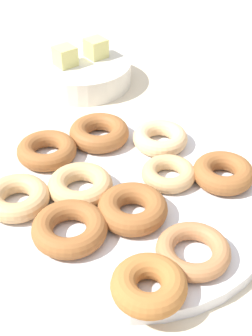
{
  "coord_description": "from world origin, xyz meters",
  "views": [
    {
      "loc": [
        -0.18,
        -0.45,
        0.45
      ],
      "look_at": [
        0.0,
        0.03,
        0.05
      ],
      "focal_mm": 51.81,
      "sensor_mm": 36.0,
      "label": 1
    }
  ],
  "objects_px": {
    "donut_plate": "(134,203)",
    "donut_0": "(70,228)",
    "donut_1": "(223,173)",
    "donut_4": "(47,150)",
    "donut_3": "(101,132)",
    "fruit_bowl": "(83,73)",
    "donut_10": "(193,251)",
    "melon_chunk_left": "(65,56)",
    "donut_6": "(169,174)",
    "melon_chunk_right": "(96,48)",
    "donut_7": "(17,198)",
    "donut_2": "(160,138)",
    "donut_9": "(80,185)",
    "donut_5": "(149,285)",
    "donut_8": "(133,209)"
  },
  "relations": [
    {
      "from": "donut_plate",
      "to": "donut_0",
      "type": "bearing_deg",
      "value": -159.35
    },
    {
      "from": "donut_0",
      "to": "donut_1",
      "type": "distance_m",
      "value": 0.23
    },
    {
      "from": "donut_1",
      "to": "donut_4",
      "type": "xyz_separation_m",
      "value": [
        -0.22,
        0.14,
        -0.0
      ]
    },
    {
      "from": "donut_3",
      "to": "fruit_bowl",
      "type": "distance_m",
      "value": 0.22
    },
    {
      "from": "donut_10",
      "to": "melon_chunk_left",
      "type": "relative_size",
      "value": 2.45
    },
    {
      "from": "donut_6",
      "to": "melon_chunk_right",
      "type": "bearing_deg",
      "value": 88.05
    },
    {
      "from": "donut_1",
      "to": "donut_7",
      "type": "distance_m",
      "value": 0.28
    },
    {
      "from": "donut_4",
      "to": "donut_7",
      "type": "bearing_deg",
      "value": -124.28
    },
    {
      "from": "donut_1",
      "to": "fruit_bowl",
      "type": "bearing_deg",
      "value": 103.5
    },
    {
      "from": "donut_10",
      "to": "donut_plate",
      "type": "bearing_deg",
      "value": 102.02
    },
    {
      "from": "donut_0",
      "to": "donut_7",
      "type": "xyz_separation_m",
      "value": [
        -0.05,
        0.08,
        0.0
      ]
    },
    {
      "from": "donut_2",
      "to": "donut_9",
      "type": "height_order",
      "value": "donut_9"
    },
    {
      "from": "fruit_bowl",
      "to": "donut_5",
      "type": "bearing_deg",
      "value": -98.99
    },
    {
      "from": "donut_6",
      "to": "fruit_bowl",
      "type": "xyz_separation_m",
      "value": [
        -0.02,
        0.35,
        -0.01
      ]
    },
    {
      "from": "donut_0",
      "to": "donut_2",
      "type": "bearing_deg",
      "value": 37.38
    },
    {
      "from": "donut_plate",
      "to": "fruit_bowl",
      "type": "relative_size",
      "value": 2.0
    },
    {
      "from": "donut_10",
      "to": "melon_chunk_right",
      "type": "relative_size",
      "value": 2.45
    },
    {
      "from": "donut_6",
      "to": "melon_chunk_left",
      "type": "height_order",
      "value": "melon_chunk_left"
    },
    {
      "from": "donut_3",
      "to": "donut_4",
      "type": "xyz_separation_m",
      "value": [
        -0.09,
        -0.02,
        -0.0
      ]
    },
    {
      "from": "donut_1",
      "to": "donut_8",
      "type": "distance_m",
      "value": 0.15
    },
    {
      "from": "donut_8",
      "to": "donut_7",
      "type": "bearing_deg",
      "value": 150.91
    },
    {
      "from": "donut_plate",
      "to": "melon_chunk_right",
      "type": "height_order",
      "value": "melon_chunk_right"
    },
    {
      "from": "donut_0",
      "to": "melon_chunk_right",
      "type": "height_order",
      "value": "melon_chunk_right"
    },
    {
      "from": "donut_7",
      "to": "melon_chunk_left",
      "type": "bearing_deg",
      "value": 64.54
    },
    {
      "from": "donut_2",
      "to": "donut_9",
      "type": "relative_size",
      "value": 0.96
    },
    {
      "from": "melon_chunk_right",
      "to": "donut_1",
      "type": "bearing_deg",
      "value": -81.52
    },
    {
      "from": "donut_3",
      "to": "donut_8",
      "type": "height_order",
      "value": "same"
    },
    {
      "from": "donut_10",
      "to": "melon_chunk_right",
      "type": "xyz_separation_m",
      "value": [
        0.05,
        0.5,
        0.03
      ]
    },
    {
      "from": "donut_0",
      "to": "donut_7",
      "type": "bearing_deg",
      "value": 122.13
    },
    {
      "from": "donut_4",
      "to": "donut_10",
      "type": "relative_size",
      "value": 1.01
    },
    {
      "from": "donut_7",
      "to": "donut_8",
      "type": "xyz_separation_m",
      "value": [
        0.13,
        -0.07,
        0.0
      ]
    },
    {
      "from": "donut_plate",
      "to": "donut_9",
      "type": "height_order",
      "value": "donut_9"
    },
    {
      "from": "donut_4",
      "to": "donut_6",
      "type": "relative_size",
      "value": 1.16
    },
    {
      "from": "donut_3",
      "to": "melon_chunk_left",
      "type": "relative_size",
      "value": 2.58
    },
    {
      "from": "donut_plate",
      "to": "melon_chunk_left",
      "type": "height_order",
      "value": "melon_chunk_left"
    },
    {
      "from": "donut_1",
      "to": "donut_9",
      "type": "xyz_separation_m",
      "value": [
        -0.19,
        0.05,
        -0.0
      ]
    },
    {
      "from": "donut_7",
      "to": "donut_8",
      "type": "height_order",
      "value": "donut_8"
    },
    {
      "from": "donut_plate",
      "to": "donut_5",
      "type": "distance_m",
      "value": 0.16
    },
    {
      "from": "donut_0",
      "to": "donut_1",
      "type": "height_order",
      "value": "same"
    },
    {
      "from": "donut_0",
      "to": "donut_5",
      "type": "relative_size",
      "value": 1.12
    },
    {
      "from": "donut_0",
      "to": "donut_6",
      "type": "distance_m",
      "value": 0.17
    },
    {
      "from": "donut_3",
      "to": "donut_5",
      "type": "distance_m",
      "value": 0.3
    },
    {
      "from": "donut_3",
      "to": "donut_8",
      "type": "xyz_separation_m",
      "value": [
        -0.02,
        -0.18,
        0.0
      ]
    },
    {
      "from": "donut_9",
      "to": "donut_6",
      "type": "bearing_deg",
      "value": -7.74
    },
    {
      "from": "donut_plate",
      "to": "donut_9",
      "type": "distance_m",
      "value": 0.08
    },
    {
      "from": "donut_3",
      "to": "donut_4",
      "type": "bearing_deg",
      "value": -170.29
    },
    {
      "from": "donut_0",
      "to": "donut_1",
      "type": "bearing_deg",
      "value": 7.12
    },
    {
      "from": "donut_4",
      "to": "donut_5",
      "type": "relative_size",
      "value": 1.06
    },
    {
      "from": "donut_8",
      "to": "melon_chunk_left",
      "type": "distance_m",
      "value": 0.4
    },
    {
      "from": "donut_plate",
      "to": "donut_8",
      "type": "xyz_separation_m",
      "value": [
        -0.01,
        -0.03,
        0.02
      ]
    }
  ]
}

